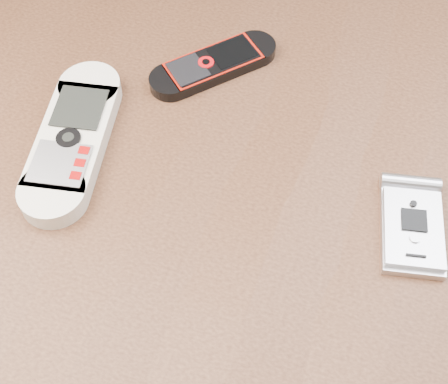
# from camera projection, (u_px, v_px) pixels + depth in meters

# --- Properties ---
(table) EXTENTS (1.20, 0.80, 0.75)m
(table) POSITION_uv_depth(u_px,v_px,m) (219.00, 254.00, 0.63)
(table) COLOR black
(table) RESTS_ON ground
(nokia_white) EXTENTS (0.09, 0.19, 0.02)m
(nokia_white) POSITION_uv_depth(u_px,v_px,m) (73.00, 139.00, 0.56)
(nokia_white) COLOR silver
(nokia_white) RESTS_ON table
(nokia_black_red) EXTENTS (0.12, 0.13, 0.01)m
(nokia_black_red) POSITION_uv_depth(u_px,v_px,m) (214.00, 65.00, 0.62)
(nokia_black_red) COLOR black
(nokia_black_red) RESTS_ON table
(motorola_razr) EXTENTS (0.07, 0.11, 0.01)m
(motorola_razr) POSITION_uv_depth(u_px,v_px,m) (412.00, 227.00, 0.51)
(motorola_razr) COLOR silver
(motorola_razr) RESTS_ON table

